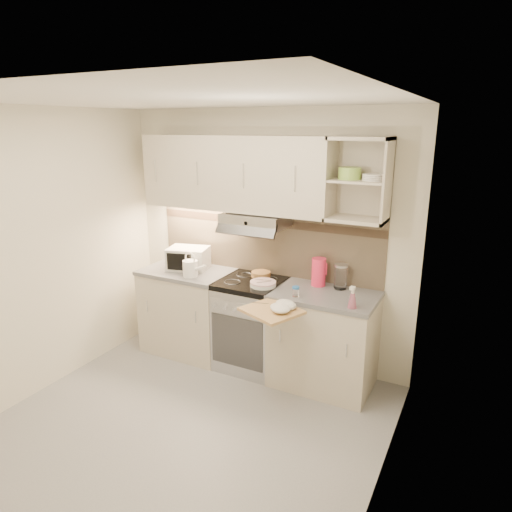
{
  "coord_description": "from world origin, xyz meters",
  "views": [
    {
      "loc": [
        1.95,
        -2.56,
        2.33
      ],
      "look_at": [
        0.13,
        0.95,
        1.2
      ],
      "focal_mm": 32.0,
      "sensor_mm": 36.0,
      "label": 1
    }
  ],
  "objects_px": {
    "microwave": "(188,258)",
    "plate_stack": "(263,284)",
    "pink_pitcher": "(319,272)",
    "watering_can": "(191,268)",
    "glass_jar": "(341,276)",
    "electric_range": "(251,324)",
    "spray_bottle": "(352,299)",
    "cutting_board": "(272,311)"
  },
  "relations": [
    {
      "from": "microwave",
      "to": "plate_stack",
      "type": "xyz_separation_m",
      "value": [
        0.93,
        -0.13,
        -0.09
      ]
    },
    {
      "from": "plate_stack",
      "to": "pink_pitcher",
      "type": "bearing_deg",
      "value": 29.51
    },
    {
      "from": "electric_range",
      "to": "pink_pitcher",
      "type": "height_order",
      "value": "pink_pitcher"
    },
    {
      "from": "spray_bottle",
      "to": "electric_range",
      "type": "bearing_deg",
      "value": 170.06
    },
    {
      "from": "pink_pitcher",
      "to": "spray_bottle",
      "type": "distance_m",
      "value": 0.58
    },
    {
      "from": "spray_bottle",
      "to": "cutting_board",
      "type": "relative_size",
      "value": 0.46
    },
    {
      "from": "glass_jar",
      "to": "pink_pitcher",
      "type": "bearing_deg",
      "value": -177.27
    },
    {
      "from": "microwave",
      "to": "watering_can",
      "type": "relative_size",
      "value": 1.58
    },
    {
      "from": "spray_bottle",
      "to": "cutting_board",
      "type": "xyz_separation_m",
      "value": [
        -0.59,
        -0.3,
        -0.11
      ]
    },
    {
      "from": "cutting_board",
      "to": "glass_jar",
      "type": "bearing_deg",
      "value": 85.46
    },
    {
      "from": "electric_range",
      "to": "microwave",
      "type": "xyz_separation_m",
      "value": [
        -0.76,
        0.04,
        0.56
      ]
    },
    {
      "from": "microwave",
      "to": "pink_pitcher",
      "type": "xyz_separation_m",
      "value": [
        1.38,
        0.13,
        0.02
      ]
    },
    {
      "from": "spray_bottle",
      "to": "cutting_board",
      "type": "height_order",
      "value": "spray_bottle"
    },
    {
      "from": "electric_range",
      "to": "cutting_board",
      "type": "bearing_deg",
      "value": -48.19
    },
    {
      "from": "microwave",
      "to": "plate_stack",
      "type": "distance_m",
      "value": 0.94
    },
    {
      "from": "microwave",
      "to": "plate_stack",
      "type": "height_order",
      "value": "microwave"
    },
    {
      "from": "plate_stack",
      "to": "electric_range",
      "type": "bearing_deg",
      "value": 153.36
    },
    {
      "from": "plate_stack",
      "to": "pink_pitcher",
      "type": "xyz_separation_m",
      "value": [
        0.45,
        0.25,
        0.11
      ]
    },
    {
      "from": "microwave",
      "to": "plate_stack",
      "type": "relative_size",
      "value": 1.9
    },
    {
      "from": "plate_stack",
      "to": "pink_pitcher",
      "type": "relative_size",
      "value": 0.93
    },
    {
      "from": "electric_range",
      "to": "watering_can",
      "type": "height_order",
      "value": "watering_can"
    },
    {
      "from": "microwave",
      "to": "pink_pitcher",
      "type": "relative_size",
      "value": 1.76
    },
    {
      "from": "pink_pitcher",
      "to": "glass_jar",
      "type": "distance_m",
      "value": 0.21
    },
    {
      "from": "watering_can",
      "to": "spray_bottle",
      "type": "relative_size",
      "value": 1.46
    },
    {
      "from": "electric_range",
      "to": "spray_bottle",
      "type": "relative_size",
      "value": 4.5
    },
    {
      "from": "electric_range",
      "to": "microwave",
      "type": "relative_size",
      "value": 1.95
    },
    {
      "from": "plate_stack",
      "to": "pink_pitcher",
      "type": "distance_m",
      "value": 0.53
    },
    {
      "from": "electric_range",
      "to": "plate_stack",
      "type": "distance_m",
      "value": 0.51
    },
    {
      "from": "plate_stack",
      "to": "cutting_board",
      "type": "distance_m",
      "value": 0.53
    },
    {
      "from": "watering_can",
      "to": "spray_bottle",
      "type": "distance_m",
      "value": 1.64
    },
    {
      "from": "microwave",
      "to": "watering_can",
      "type": "distance_m",
      "value": 0.26
    },
    {
      "from": "glass_jar",
      "to": "cutting_board",
      "type": "bearing_deg",
      "value": -117.32
    },
    {
      "from": "electric_range",
      "to": "glass_jar",
      "type": "bearing_deg",
      "value": 12.22
    },
    {
      "from": "plate_stack",
      "to": "glass_jar",
      "type": "relative_size",
      "value": 1.05
    },
    {
      "from": "pink_pitcher",
      "to": "microwave",
      "type": "bearing_deg",
      "value": 160.35
    },
    {
      "from": "pink_pitcher",
      "to": "cutting_board",
      "type": "relative_size",
      "value": 0.61
    },
    {
      "from": "microwave",
      "to": "spray_bottle",
      "type": "height_order",
      "value": "microwave"
    },
    {
      "from": "microwave",
      "to": "pink_pitcher",
      "type": "height_order",
      "value": "pink_pitcher"
    },
    {
      "from": "glass_jar",
      "to": "cutting_board",
      "type": "relative_size",
      "value": 0.54
    },
    {
      "from": "watering_can",
      "to": "glass_jar",
      "type": "xyz_separation_m",
      "value": [
        1.41,
        0.34,
        0.03
      ]
    },
    {
      "from": "microwave",
      "to": "cutting_board",
      "type": "relative_size",
      "value": 1.07
    },
    {
      "from": "glass_jar",
      "to": "spray_bottle",
      "type": "height_order",
      "value": "glass_jar"
    }
  ]
}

